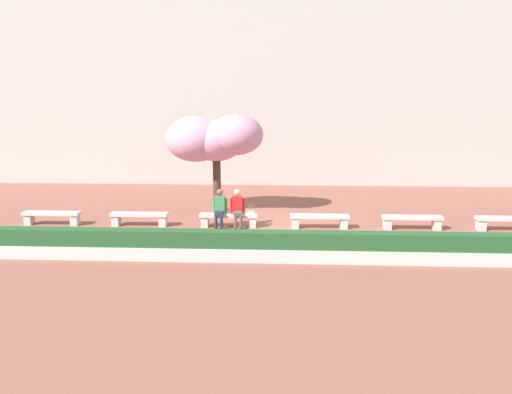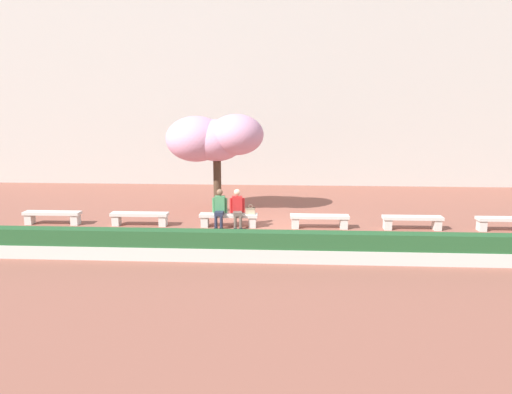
{
  "view_description": "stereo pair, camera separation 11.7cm",
  "coord_description": "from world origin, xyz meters",
  "px_view_note": "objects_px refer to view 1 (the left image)",
  "views": [
    {
      "loc": [
        0.24,
        -16.29,
        4.14
      ],
      "look_at": [
        -0.61,
        0.2,
        1.0
      ],
      "focal_mm": 35.0,
      "sensor_mm": 36.0,
      "label": 1
    },
    {
      "loc": [
        0.36,
        -16.28,
        4.14
      ],
      "look_at": [
        -0.61,
        0.2,
        1.0
      ],
      "focal_mm": 35.0,
      "sensor_mm": 36.0,
      "label": 2
    }
  ],
  "objects_px": {
    "handbag": "(251,210)",
    "cherry_tree_main": "(213,139)",
    "stone_bench_west_end": "(52,216)",
    "stone_bench_east_end": "(412,220)",
    "stone_bench_near_west": "(139,217)",
    "stone_bench_far_east": "(506,221)",
    "person_seated_right": "(237,207)",
    "person_seated_left": "(220,207)",
    "stone_bench_center": "(229,218)",
    "stone_bench_near_east": "(319,219)"
  },
  "relations": [
    {
      "from": "stone_bench_near_west",
      "to": "stone_bench_far_east",
      "type": "xyz_separation_m",
      "value": [
        12.19,
        0.0,
        0.0
      ]
    },
    {
      "from": "stone_bench_west_end",
      "to": "person_seated_left",
      "type": "height_order",
      "value": "person_seated_left"
    },
    {
      "from": "stone_bench_center",
      "to": "person_seated_right",
      "type": "height_order",
      "value": "person_seated_right"
    },
    {
      "from": "person_seated_right",
      "to": "cherry_tree_main",
      "type": "distance_m",
      "value": 3.34
    },
    {
      "from": "person_seated_left",
      "to": "person_seated_right",
      "type": "xyz_separation_m",
      "value": [
        0.6,
        0.0,
        0.0
      ]
    },
    {
      "from": "stone_bench_near_west",
      "to": "stone_bench_west_end",
      "type": "bearing_deg",
      "value": 180.0
    },
    {
      "from": "stone_bench_near_west",
      "to": "stone_bench_center",
      "type": "distance_m",
      "value": 3.05
    },
    {
      "from": "stone_bench_east_end",
      "to": "handbag",
      "type": "relative_size",
      "value": 5.76
    },
    {
      "from": "stone_bench_center",
      "to": "handbag",
      "type": "relative_size",
      "value": 5.76
    },
    {
      "from": "stone_bench_west_end",
      "to": "cherry_tree_main",
      "type": "relative_size",
      "value": 0.52
    },
    {
      "from": "stone_bench_near_west",
      "to": "cherry_tree_main",
      "type": "relative_size",
      "value": 0.52
    },
    {
      "from": "stone_bench_east_end",
      "to": "stone_bench_far_east",
      "type": "relative_size",
      "value": 1.0
    },
    {
      "from": "person_seated_left",
      "to": "handbag",
      "type": "relative_size",
      "value": 3.81
    },
    {
      "from": "stone_bench_center",
      "to": "stone_bench_near_east",
      "type": "bearing_deg",
      "value": 0.0
    },
    {
      "from": "person_seated_left",
      "to": "person_seated_right",
      "type": "bearing_deg",
      "value": 0.08
    },
    {
      "from": "stone_bench_center",
      "to": "stone_bench_east_end",
      "type": "distance_m",
      "value": 6.1
    },
    {
      "from": "handbag",
      "to": "person_seated_left",
      "type": "bearing_deg",
      "value": -177.58
    },
    {
      "from": "stone_bench_near_east",
      "to": "cherry_tree_main",
      "type": "xyz_separation_m",
      "value": [
        -3.84,
        2.29,
        2.5
      ]
    },
    {
      "from": "cherry_tree_main",
      "to": "stone_bench_center",
      "type": "bearing_deg",
      "value": -70.99
    },
    {
      "from": "stone_bench_far_east",
      "to": "person_seated_right",
      "type": "distance_m",
      "value": 8.85
    },
    {
      "from": "stone_bench_near_west",
      "to": "stone_bench_east_end",
      "type": "relative_size",
      "value": 1.0
    },
    {
      "from": "stone_bench_near_west",
      "to": "stone_bench_far_east",
      "type": "bearing_deg",
      "value": 0.0
    },
    {
      "from": "stone_bench_far_east",
      "to": "person_seated_right",
      "type": "relative_size",
      "value": 1.51
    },
    {
      "from": "stone_bench_far_east",
      "to": "stone_bench_near_east",
      "type": "bearing_deg",
      "value": 180.0
    },
    {
      "from": "stone_bench_west_end",
      "to": "cherry_tree_main",
      "type": "bearing_deg",
      "value": 23.34
    },
    {
      "from": "stone_bench_west_end",
      "to": "stone_bench_far_east",
      "type": "bearing_deg",
      "value": 0.0
    },
    {
      "from": "stone_bench_west_end",
      "to": "stone_bench_far_east",
      "type": "distance_m",
      "value": 15.24
    },
    {
      "from": "person_seated_right",
      "to": "cherry_tree_main",
      "type": "bearing_deg",
      "value": 115.01
    },
    {
      "from": "stone_bench_west_end",
      "to": "stone_bench_center",
      "type": "xyz_separation_m",
      "value": [
        6.1,
        0.0,
        0.0
      ]
    },
    {
      "from": "stone_bench_center",
      "to": "stone_bench_far_east",
      "type": "xyz_separation_m",
      "value": [
        9.15,
        0.0,
        0.0
      ]
    },
    {
      "from": "stone_bench_near_west",
      "to": "stone_bench_center",
      "type": "relative_size",
      "value": 1.0
    },
    {
      "from": "stone_bench_west_end",
      "to": "person_seated_left",
      "type": "relative_size",
      "value": 1.51
    },
    {
      "from": "stone_bench_near_west",
      "to": "stone_bench_far_east",
      "type": "relative_size",
      "value": 1.0
    },
    {
      "from": "stone_bench_west_end",
      "to": "person_seated_right",
      "type": "height_order",
      "value": "person_seated_right"
    },
    {
      "from": "stone_bench_west_end",
      "to": "stone_bench_near_east",
      "type": "bearing_deg",
      "value": 0.0
    },
    {
      "from": "stone_bench_east_end",
      "to": "person_seated_left",
      "type": "bearing_deg",
      "value": -179.52
    },
    {
      "from": "stone_bench_near_west",
      "to": "cherry_tree_main",
      "type": "height_order",
      "value": "cherry_tree_main"
    },
    {
      "from": "stone_bench_near_west",
      "to": "stone_bench_near_east",
      "type": "xyz_separation_m",
      "value": [
        6.1,
        0.0,
        0.0
      ]
    },
    {
      "from": "person_seated_right",
      "to": "cherry_tree_main",
      "type": "height_order",
      "value": "cherry_tree_main"
    },
    {
      "from": "handbag",
      "to": "stone_bench_center",
      "type": "bearing_deg",
      "value": 179.25
    },
    {
      "from": "person_seated_right",
      "to": "handbag",
      "type": "distance_m",
      "value": 0.46
    },
    {
      "from": "stone_bench_west_end",
      "to": "stone_bench_near_west",
      "type": "height_order",
      "value": "same"
    },
    {
      "from": "stone_bench_west_end",
      "to": "person_seated_left",
      "type": "distance_m",
      "value": 5.82
    },
    {
      "from": "stone_bench_far_east",
      "to": "cherry_tree_main",
      "type": "xyz_separation_m",
      "value": [
        -9.93,
        2.29,
        2.5
      ]
    },
    {
      "from": "person_seated_left",
      "to": "stone_bench_center",
      "type": "bearing_deg",
      "value": 10.38
    },
    {
      "from": "stone_bench_near_east",
      "to": "stone_bench_far_east",
      "type": "relative_size",
      "value": 1.0
    },
    {
      "from": "stone_bench_west_end",
      "to": "handbag",
      "type": "distance_m",
      "value": 6.84
    },
    {
      "from": "handbag",
      "to": "cherry_tree_main",
      "type": "relative_size",
      "value": 0.09
    },
    {
      "from": "stone_bench_center",
      "to": "cherry_tree_main",
      "type": "relative_size",
      "value": 0.52
    },
    {
      "from": "stone_bench_west_end",
      "to": "stone_bench_east_end",
      "type": "relative_size",
      "value": 1.0
    }
  ]
}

